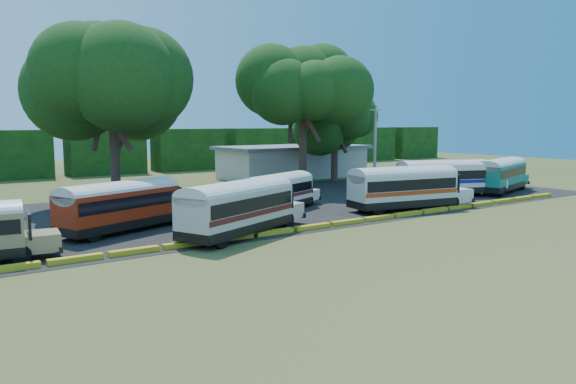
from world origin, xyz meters
TOP-DOWN VIEW (x-y plane):
  - ground at (0.00, 0.00)m, footprint 160.00×160.00m
  - asphalt_strip at (1.00, 12.00)m, footprint 64.00×24.00m
  - curb at (-0.00, 1.00)m, footprint 53.70×0.45m
  - terminal_building at (18.00, 30.00)m, footprint 19.00×9.00m
  - treeline_backdrop at (0.00, 48.00)m, footprint 130.00×4.00m
  - bus_red at (-11.88, 7.31)m, footprint 10.13×5.79m
  - bus_cream_west at (-6.55, 1.74)m, footprint 10.62×6.41m
  - bus_cream_east at (1.03, 8.52)m, footprint 9.11×5.65m
  - bus_white_red at (9.34, 3.00)m, footprint 10.96×4.50m
  - bus_white_blue at (18.63, 6.51)m, footprint 10.72×6.13m
  - bus_teal at (25.55, 5.33)m, footprint 10.62×5.40m
  - tree_west at (-8.16, 19.63)m, footprint 11.41×11.41m
  - tree_center at (11.57, 19.42)m, footprint 10.07×10.07m
  - tree_east at (19.38, 23.57)m, footprint 8.06×8.06m
  - utility_pole at (16.67, 14.00)m, footprint 1.60×0.30m

SIDE VIEW (x-z plane):
  - ground at x=0.00m, z-range 0.00..0.00m
  - asphalt_strip at x=1.00m, z-range 0.00..0.02m
  - curb at x=0.00m, z-range 0.00..0.30m
  - bus_cream_east at x=1.03m, z-range 0.19..3.15m
  - bus_red at x=-11.88m, z-range 0.24..3.50m
  - bus_cream_west at x=-6.55m, z-range 0.22..3.66m
  - bus_teal at x=25.55m, z-range 0.25..3.65m
  - bus_white_blue at x=18.63m, z-range 0.23..3.68m
  - bus_white_red at x=9.34m, z-range 0.23..3.74m
  - terminal_building at x=18.00m, z-range 0.03..4.03m
  - treeline_backdrop at x=0.00m, z-range 0.00..6.00m
  - utility_pole at x=16.67m, z-range 0.11..8.73m
  - tree_east at x=19.38m, z-range 2.35..13.06m
  - tree_west at x=-8.16m, z-range 3.05..17.59m
  - tree_center at x=11.57m, z-range 3.61..18.35m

